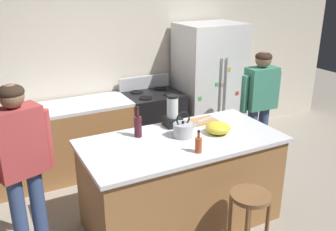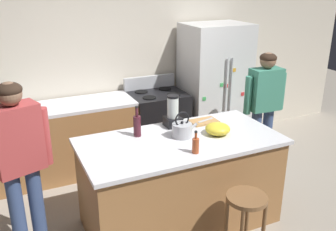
# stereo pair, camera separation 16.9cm
# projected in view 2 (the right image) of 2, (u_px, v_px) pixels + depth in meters

# --- Properties ---
(ground_plane) EXTENTS (14.00, 14.00, 0.00)m
(ground_plane) POSITION_uv_depth(u_px,v_px,m) (180.00, 220.00, 4.00)
(ground_plane) COLOR #9E9384
(back_wall) EXTENTS (8.00, 0.10, 2.70)m
(back_wall) POSITION_uv_depth(u_px,v_px,m) (118.00, 61.00, 5.19)
(back_wall) COLOR beige
(back_wall) RESTS_ON ground_plane
(kitchen_island) EXTENTS (2.00, 0.99, 0.95)m
(kitchen_island) POSITION_uv_depth(u_px,v_px,m) (180.00, 181.00, 3.83)
(kitchen_island) COLOR #9E6B3D
(kitchen_island) RESTS_ON ground_plane
(back_counter_run) EXTENTS (2.00, 0.64, 0.95)m
(back_counter_run) POSITION_uv_depth(u_px,v_px,m) (72.00, 139.00, 4.84)
(back_counter_run) COLOR #9E6B3D
(back_counter_run) RESTS_ON ground_plane
(refrigerator) EXTENTS (0.90, 0.73, 1.86)m
(refrigerator) POSITION_uv_depth(u_px,v_px,m) (214.00, 88.00, 5.47)
(refrigerator) COLOR silver
(refrigerator) RESTS_ON ground_plane
(stove_range) EXTENTS (0.76, 0.65, 1.13)m
(stove_range) POSITION_uv_depth(u_px,v_px,m) (158.00, 125.00, 5.29)
(stove_range) COLOR black
(stove_range) RESTS_ON ground_plane
(person_by_island_left) EXTENTS (0.59, 0.33, 1.68)m
(person_by_island_left) POSITION_uv_depth(u_px,v_px,m) (19.00, 157.00, 3.17)
(person_by_island_left) COLOR #384C7A
(person_by_island_left) RESTS_ON ground_plane
(person_by_sink_right) EXTENTS (0.59, 0.24, 1.60)m
(person_by_sink_right) POSITION_uv_depth(u_px,v_px,m) (264.00, 101.00, 4.74)
(person_by_sink_right) COLOR #384C7A
(person_by_sink_right) RESTS_ON ground_plane
(bar_stool) EXTENTS (0.36, 0.36, 0.67)m
(bar_stool) POSITION_uv_depth(u_px,v_px,m) (246.00, 211.00, 3.27)
(bar_stool) COLOR brown
(bar_stool) RESTS_ON ground_plane
(blender_appliance) EXTENTS (0.17, 0.17, 0.34)m
(blender_appliance) POSITION_uv_depth(u_px,v_px,m) (173.00, 113.00, 3.95)
(blender_appliance) COLOR black
(blender_appliance) RESTS_ON kitchen_island
(bottle_cooking_sauce) EXTENTS (0.06, 0.06, 0.22)m
(bottle_cooking_sauce) POSITION_uv_depth(u_px,v_px,m) (196.00, 145.00, 3.36)
(bottle_cooking_sauce) COLOR #B24C26
(bottle_cooking_sauce) RESTS_ON kitchen_island
(bottle_wine) EXTENTS (0.08, 0.08, 0.32)m
(bottle_wine) POSITION_uv_depth(u_px,v_px,m) (137.00, 125.00, 3.71)
(bottle_wine) COLOR #471923
(bottle_wine) RESTS_ON kitchen_island
(mixing_bowl) EXTENTS (0.25, 0.25, 0.11)m
(mixing_bowl) POSITION_uv_depth(u_px,v_px,m) (218.00, 129.00, 3.77)
(mixing_bowl) COLOR yellow
(mixing_bowl) RESTS_ON kitchen_island
(tea_kettle) EXTENTS (0.28, 0.20, 0.27)m
(tea_kettle) POSITION_uv_depth(u_px,v_px,m) (182.00, 130.00, 3.70)
(tea_kettle) COLOR #B7BABF
(tea_kettle) RESTS_ON kitchen_island
(cutting_board) EXTENTS (0.30, 0.20, 0.02)m
(cutting_board) POSITION_uv_depth(u_px,v_px,m) (204.00, 121.00, 4.10)
(cutting_board) COLOR #B7844C
(cutting_board) RESTS_ON kitchen_island
(chef_knife) EXTENTS (0.22, 0.08, 0.01)m
(chef_knife) POSITION_uv_depth(u_px,v_px,m) (206.00, 120.00, 4.10)
(chef_knife) COLOR #B7BABF
(chef_knife) RESTS_ON cutting_board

